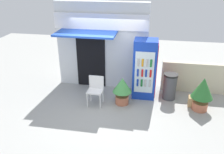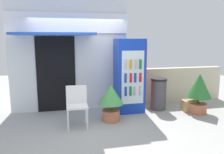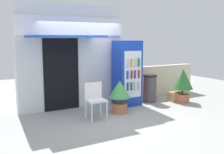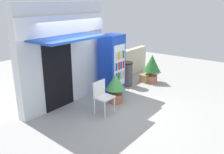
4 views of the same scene
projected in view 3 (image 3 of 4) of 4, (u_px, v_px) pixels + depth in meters
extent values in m
plane|color=#A3A39E|center=(102.00, 118.00, 6.75)|extent=(16.00, 16.00, 0.00)
cube|color=silver|center=(72.00, 57.00, 7.67)|extent=(3.18, 0.28, 3.01)
cube|color=white|center=(73.00, 26.00, 7.39)|extent=(3.18, 0.08, 0.53)
cube|color=#1E47B2|center=(66.00, 36.00, 6.85)|extent=(1.94, 0.99, 0.06)
cube|color=black|center=(61.00, 75.00, 7.42)|extent=(1.03, 0.03, 2.04)
cube|color=#1438B2|center=(127.00, 73.00, 7.98)|extent=(0.74, 0.61, 1.98)
cube|color=silver|center=(133.00, 74.00, 7.71)|extent=(0.59, 0.02, 1.38)
cube|color=red|center=(137.00, 72.00, 8.17)|extent=(0.02, 0.55, 1.78)
cylinder|color=#1938A5|center=(128.00, 87.00, 7.65)|extent=(0.06, 0.06, 0.24)
cylinder|color=#196B2D|center=(131.00, 86.00, 7.71)|extent=(0.06, 0.06, 0.24)
cylinder|color=#B2B2B7|center=(135.00, 86.00, 7.77)|extent=(0.06, 0.06, 0.24)
cylinder|color=#B2B2B7|center=(139.00, 85.00, 7.84)|extent=(0.06, 0.06, 0.24)
cylinder|color=#1938A5|center=(128.00, 75.00, 7.60)|extent=(0.06, 0.06, 0.24)
cylinder|color=red|center=(132.00, 75.00, 7.66)|extent=(0.06, 0.06, 0.24)
cylinder|color=#1938A5|center=(135.00, 74.00, 7.72)|extent=(0.06, 0.06, 0.24)
cylinder|color=red|center=(139.00, 74.00, 7.79)|extent=(0.06, 0.06, 0.24)
cylinder|color=#B2B2B7|center=(128.00, 63.00, 7.54)|extent=(0.06, 0.06, 0.24)
cylinder|color=orange|center=(131.00, 63.00, 7.61)|extent=(0.06, 0.06, 0.24)
cylinder|color=#B2B2B7|center=(135.00, 63.00, 7.68)|extent=(0.06, 0.06, 0.24)
cylinder|color=#196B2D|center=(139.00, 62.00, 7.74)|extent=(0.06, 0.06, 0.24)
cylinder|color=white|center=(92.00, 113.00, 6.38)|extent=(0.04, 0.04, 0.47)
cylinder|color=white|center=(107.00, 111.00, 6.57)|extent=(0.04, 0.04, 0.47)
cylinder|color=white|center=(86.00, 110.00, 6.70)|extent=(0.04, 0.04, 0.47)
cylinder|color=white|center=(101.00, 108.00, 6.90)|extent=(0.04, 0.04, 0.47)
cube|color=white|center=(96.00, 101.00, 6.60)|extent=(0.48, 0.44, 0.04)
cube|color=white|center=(93.00, 90.00, 6.73)|extent=(0.47, 0.05, 0.42)
cylinder|color=#BC6B4C|center=(120.00, 108.00, 7.25)|extent=(0.42, 0.42, 0.27)
cylinder|color=brown|center=(120.00, 100.00, 7.22)|extent=(0.05, 0.05, 0.16)
cone|color=#47994C|center=(120.00, 89.00, 7.17)|extent=(0.60, 0.60, 0.47)
cylinder|color=#BC6B4C|center=(182.00, 98.00, 8.47)|extent=(0.45, 0.45, 0.26)
cylinder|color=brown|center=(183.00, 91.00, 8.43)|extent=(0.05, 0.05, 0.17)
cone|color=#2D7533|center=(183.00, 79.00, 8.37)|extent=(0.64, 0.64, 0.63)
cylinder|color=#47474C|center=(150.00, 89.00, 8.45)|extent=(0.43, 0.43, 0.83)
cylinder|color=black|center=(150.00, 76.00, 8.39)|extent=(0.45, 0.45, 0.06)
cube|color=beige|center=(162.00, 80.00, 9.55)|extent=(2.67, 0.23, 1.07)
cube|color=tan|center=(175.00, 97.00, 8.57)|extent=(0.44, 0.35, 0.30)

